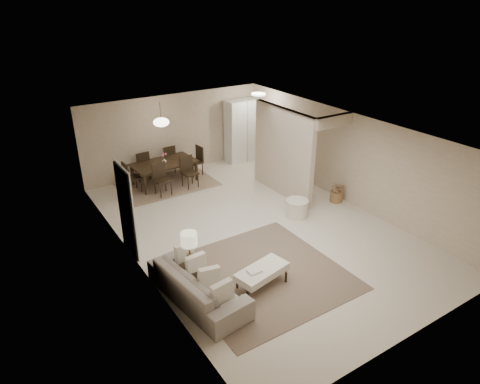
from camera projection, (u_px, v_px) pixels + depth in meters
floor at (254, 227)px, 10.66m from camera, size 9.00×9.00×0.00m
ceiling at (256, 131)px, 9.59m from camera, size 9.00×9.00×0.00m
back_wall at (175, 133)px, 13.56m from camera, size 6.00×0.00×6.00m
left_wall at (133, 214)px, 8.66m from camera, size 0.00×9.00×9.00m
right_wall at (346, 157)px, 11.59m from camera, size 0.00×9.00×9.00m
partition at (283, 152)px, 11.96m from camera, size 0.15×2.50×2.50m
doorway at (126, 212)px, 9.23m from camera, size 0.04×0.90×2.04m
pantry_cabinet at (243, 130)px, 14.52m from camera, size 1.20×0.55×2.10m
flush_light at (258, 94)px, 13.17m from camera, size 0.44×0.44×0.05m
living_rug at (261, 274)px, 8.88m from camera, size 3.20×3.20×0.01m
sofa at (198, 285)px, 8.03m from camera, size 2.37×1.17×0.67m
ottoman_bench at (262, 272)px, 8.42m from camera, size 1.19×0.72×0.40m
side_table at (191, 277)px, 8.39m from camera, size 0.51×0.51×0.49m
table_lamp at (189, 242)px, 8.05m from camera, size 0.32×0.32×0.76m
round_pouf at (297, 208)px, 11.10m from camera, size 0.58×0.58×0.45m
wicker_basket at (336, 196)px, 11.91m from camera, size 0.36×0.36×0.30m
dining_rug at (166, 183)px, 13.11m from camera, size 2.80×2.10×0.01m
dining_table at (165, 173)px, 12.97m from camera, size 1.98×1.21×0.67m
dining_chairs at (165, 169)px, 12.91m from camera, size 2.55×1.92×0.94m
vase at (164, 161)px, 12.80m from camera, size 0.17×0.17×0.13m
yellow_mat at (291, 178)px, 13.43m from camera, size 0.86×0.53×0.01m
pendant_light at (161, 122)px, 12.29m from camera, size 0.46×0.46×0.71m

